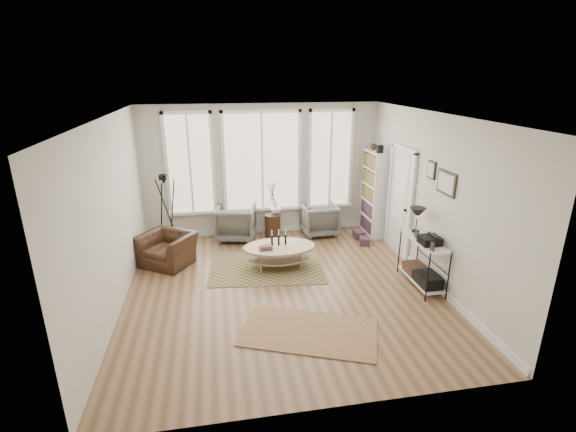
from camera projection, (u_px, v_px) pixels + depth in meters
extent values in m
plane|color=#8D6947|center=(283.00, 288.00, 7.16)|extent=(5.50, 5.50, 0.00)
plane|color=white|center=(282.00, 116.00, 6.21)|extent=(5.50, 5.50, 0.00)
cube|color=beige|center=(262.00, 171.00, 9.24)|extent=(5.20, 0.04, 2.90)
cube|color=beige|center=(328.00, 292.00, 4.12)|extent=(5.20, 0.04, 2.90)
cube|color=beige|center=(112.00, 218.00, 6.25)|extent=(0.04, 5.50, 2.90)
cube|color=beige|center=(432.00, 200.00, 7.11)|extent=(0.04, 5.50, 2.90)
cube|color=white|center=(263.00, 229.00, 9.69)|extent=(5.10, 0.04, 0.12)
cube|color=white|center=(423.00, 273.00, 7.57)|extent=(0.03, 5.40, 0.12)
cube|color=beige|center=(262.00, 162.00, 9.16)|extent=(1.60, 0.03, 2.10)
cube|color=beige|center=(190.00, 164.00, 8.90)|extent=(0.90, 0.03, 2.10)
cube|color=beige|center=(330.00, 159.00, 9.41)|extent=(0.90, 0.03, 2.10)
cube|color=white|center=(262.00, 162.00, 9.14)|extent=(1.74, 0.06, 2.24)
cube|color=white|center=(190.00, 165.00, 8.88)|extent=(1.04, 0.06, 2.24)
cube|color=white|center=(330.00, 160.00, 9.40)|extent=(1.04, 0.06, 2.24)
cube|color=white|center=(263.00, 209.00, 9.47)|extent=(4.10, 0.12, 0.06)
cube|color=silver|center=(400.00, 203.00, 8.31)|extent=(0.04, 0.88, 2.10)
cube|color=white|center=(400.00, 191.00, 8.23)|extent=(0.01, 0.55, 1.20)
cube|color=white|center=(411.00, 210.00, 7.85)|extent=(0.06, 0.08, 2.18)
cube|color=white|center=(390.00, 196.00, 8.76)|extent=(0.06, 0.08, 2.18)
cube|color=white|center=(404.00, 148.00, 7.95)|extent=(0.06, 1.06, 0.08)
sphere|color=black|center=(405.00, 210.00, 8.01)|extent=(0.06, 0.06, 0.06)
cube|color=white|center=(380.00, 198.00, 8.94)|extent=(0.30, 0.03, 1.90)
cube|color=white|center=(367.00, 189.00, 9.70)|extent=(0.30, 0.03, 1.90)
cube|color=white|center=(380.00, 193.00, 9.34)|extent=(0.02, 0.85, 1.90)
cube|color=white|center=(373.00, 193.00, 9.32)|extent=(0.30, 0.81, 1.90)
cube|color=maroon|center=(373.00, 193.00, 9.32)|extent=(0.24, 0.75, 1.76)
cube|color=black|center=(380.00, 149.00, 8.80)|extent=(0.12, 0.10, 0.16)
sphere|color=#3A2215|center=(374.00, 147.00, 9.13)|extent=(0.14, 0.14, 0.14)
cube|color=white|center=(421.00, 279.00, 7.23)|extent=(0.37, 1.07, 0.03)
cube|color=white|center=(425.00, 241.00, 7.00)|extent=(0.37, 1.07, 0.02)
cylinder|color=black|center=(428.00, 278.00, 6.61)|extent=(0.02, 0.02, 0.85)
cylinder|color=black|center=(449.00, 276.00, 6.67)|extent=(0.02, 0.02, 0.85)
cylinder|color=black|center=(399.00, 251.00, 7.60)|extent=(0.02, 0.02, 0.85)
cylinder|color=black|center=(418.00, 250.00, 7.66)|extent=(0.02, 0.02, 0.85)
cylinder|color=black|center=(416.00, 231.00, 7.31)|extent=(0.14, 0.14, 0.02)
cylinder|color=black|center=(416.00, 224.00, 7.27)|extent=(0.02, 0.02, 0.30)
cone|color=black|center=(418.00, 213.00, 7.20)|extent=(0.28, 0.28, 0.18)
cube|color=black|center=(430.00, 240.00, 6.84)|extent=(0.32, 0.30, 0.13)
cube|color=black|center=(428.00, 280.00, 6.96)|extent=(0.32, 0.45, 0.20)
cube|color=#3A2215|center=(415.00, 268.00, 7.41)|extent=(0.32, 0.40, 0.16)
cube|color=black|center=(432.00, 246.00, 6.57)|extent=(0.02, 0.10, 0.14)
cube|color=black|center=(417.00, 235.00, 7.07)|extent=(0.02, 0.10, 0.12)
cube|color=black|center=(447.00, 183.00, 6.61)|extent=(0.03, 0.52, 0.38)
cube|color=white|center=(446.00, 183.00, 6.61)|extent=(0.01, 0.44, 0.30)
cube|color=black|center=(432.00, 170.00, 7.04)|extent=(0.03, 0.24, 0.30)
cube|color=white|center=(431.00, 170.00, 7.04)|extent=(0.01, 0.18, 0.24)
cube|color=brown|center=(267.00, 266.00, 7.97)|extent=(2.28, 1.81, 0.01)
cube|color=brown|center=(309.00, 332.00, 5.94)|extent=(2.16, 1.69, 0.01)
ellipsoid|color=tan|center=(279.00, 257.00, 7.89)|extent=(1.16, 0.73, 0.03)
ellipsoid|color=tan|center=(279.00, 247.00, 7.82)|extent=(1.35, 0.86, 0.04)
cylinder|color=tan|center=(261.00, 264.00, 7.63)|extent=(0.04, 0.04, 0.39)
cylinder|color=tan|center=(301.00, 261.00, 7.76)|extent=(0.04, 0.04, 0.39)
cylinder|color=tan|center=(258.00, 254.00, 8.03)|extent=(0.04, 0.04, 0.39)
cylinder|color=tan|center=(297.00, 251.00, 8.16)|extent=(0.04, 0.04, 0.39)
cylinder|color=black|center=(272.00, 241.00, 7.81)|extent=(0.04, 0.04, 0.19)
cylinder|color=black|center=(279.00, 240.00, 7.83)|extent=(0.04, 0.04, 0.19)
cylinder|color=black|center=(286.00, 240.00, 7.86)|extent=(0.04, 0.04, 0.19)
cube|color=#39532A|center=(266.00, 247.00, 7.67)|extent=(0.24, 0.17, 0.06)
imported|color=#60605C|center=(236.00, 223.00, 9.17)|extent=(0.97, 0.99, 0.76)
imported|color=#60605C|center=(319.00, 219.00, 9.45)|extent=(0.79, 0.81, 0.71)
cylinder|color=#3A2215|center=(273.00, 226.00, 9.33)|extent=(0.35, 0.35, 0.53)
imported|color=silver|center=(276.00, 208.00, 9.27)|extent=(0.29, 0.29, 0.24)
imported|color=#3A2215|center=(167.00, 249.00, 7.99)|extent=(1.24, 1.20, 0.61)
cylinder|color=black|center=(164.00, 181.00, 8.40)|extent=(0.07, 0.07, 0.07)
cube|color=black|center=(163.00, 177.00, 8.37)|extent=(0.18, 0.16, 0.11)
cylinder|color=black|center=(163.00, 178.00, 8.29)|extent=(0.07, 0.09, 0.07)
cube|color=maroon|center=(359.00, 235.00, 9.29)|extent=(0.22, 0.27, 0.17)
cube|color=maroon|center=(364.00, 241.00, 8.96)|extent=(0.26, 0.29, 0.16)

